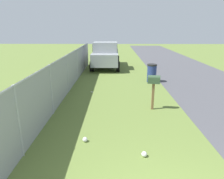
% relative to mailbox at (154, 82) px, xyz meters
% --- Properties ---
extents(mailbox, '(0.27, 0.50, 1.40)m').
position_rel_mailbox_xyz_m(mailbox, '(0.00, 0.00, 0.00)').
color(mailbox, brown).
rests_on(mailbox, ground).
extents(pickup_truck, '(4.99, 2.25, 2.09)m').
position_rel_mailbox_xyz_m(pickup_truck, '(8.88, 2.24, -0.01)').
color(pickup_truck, '#93999E').
rests_on(pickup_truck, ground).
extents(trash_bin, '(0.57, 0.57, 1.08)m').
position_rel_mailbox_xyz_m(trash_bin, '(4.34, -0.71, -0.57)').
color(trash_bin, navy).
rests_on(trash_bin, ground).
extents(fence_section, '(16.28, 0.07, 1.89)m').
position_rel_mailbox_xyz_m(fence_section, '(2.21, 3.88, -0.10)').
color(fence_section, '#9EA3A8').
rests_on(fence_section, ground).
extents(litter_bag_midfield_a, '(0.14, 0.14, 0.14)m').
position_rel_mailbox_xyz_m(litter_bag_midfield_a, '(-2.50, 2.38, -1.05)').
color(litter_bag_midfield_a, silver).
rests_on(litter_bag_midfield_a, ground).
extents(litter_wrapper_near_hydrant, '(0.09, 0.12, 0.01)m').
position_rel_mailbox_xyz_m(litter_wrapper_near_hydrant, '(2.28, 2.69, -1.11)').
color(litter_wrapper_near_hydrant, silver).
rests_on(litter_wrapper_near_hydrant, ground).
extents(litter_bag_by_mailbox, '(0.14, 0.14, 0.14)m').
position_rel_mailbox_xyz_m(litter_bag_by_mailbox, '(-3.20, 0.76, -1.05)').
color(litter_bag_by_mailbox, silver).
rests_on(litter_bag_by_mailbox, ground).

